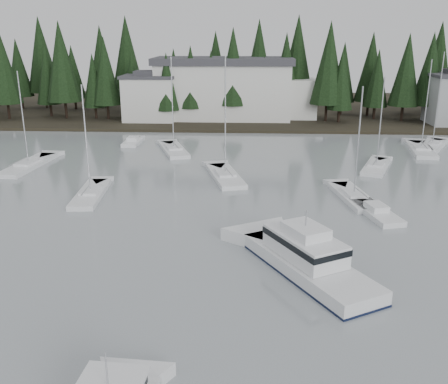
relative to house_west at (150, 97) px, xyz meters
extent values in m
cube|color=black|center=(18.00, 18.00, -4.65)|extent=(240.00, 54.00, 1.00)
cube|color=silver|center=(0.00, 0.00, -0.40)|extent=(9.00, 7.00, 7.50)
cube|color=#38383D|center=(0.00, 0.00, 3.60)|extent=(9.54, 7.42, 0.50)
cube|color=#38383D|center=(0.00, 0.00, 4.20)|extent=(4.95, 3.85, 0.80)
cube|color=silver|center=(13.00, 3.00, 0.85)|extent=(24.00, 10.00, 10.00)
cube|color=#38383D|center=(13.00, 3.00, 6.15)|extent=(25.00, 11.00, 1.20)
cube|color=silver|center=(25.00, 5.00, -0.65)|extent=(10.00, 8.00, 7.00)
cylinder|color=#A5A8AD|center=(12.31, -73.13, -1.61)|extent=(0.08, 0.08, 1.57)
cube|color=white|center=(22.00, -58.36, -4.49)|extent=(8.96, 12.01, 1.71)
cube|color=black|center=(22.00, -58.36, -4.62)|extent=(9.02, 12.08, 0.24)
cube|color=white|center=(21.71, -57.85, -2.84)|extent=(5.61, 6.78, 1.55)
cube|color=black|center=(21.71, -57.85, -2.46)|extent=(5.70, 6.87, 0.43)
cube|color=white|center=(21.71, -57.85, -1.72)|extent=(3.40, 3.73, 0.69)
cylinder|color=#A5A8AD|center=(21.71, -57.85, -0.86)|extent=(0.10, 0.10, 1.18)
cube|color=white|center=(28.23, -42.13, -4.68)|extent=(4.01, 9.01, 1.05)
cube|color=white|center=(28.23, -42.13, -4.03)|extent=(2.28, 3.22, 0.30)
cylinder|color=#A5A8AD|center=(28.23, -42.13, 1.08)|extent=(0.14, 0.14, 10.47)
cube|color=white|center=(15.19, -35.33, -4.68)|extent=(5.19, 10.05, 1.05)
cube|color=white|center=(15.19, -35.33, -4.03)|extent=(2.73, 3.68, 0.30)
cylinder|color=#A5A8AD|center=(15.19, -35.33, 2.28)|extent=(0.14, 0.14, 12.88)
cube|color=white|center=(7.46, -22.56, -4.68)|extent=(5.69, 10.02, 1.05)
cube|color=white|center=(7.46, -22.56, -4.03)|extent=(2.87, 3.72, 0.30)
cylinder|color=#A5A8AD|center=(7.46, -22.56, 1.93)|extent=(0.14, 0.14, 12.18)
cube|color=white|center=(41.64, -20.64, -4.68)|extent=(4.24, 10.58, 1.05)
cube|color=white|center=(41.64, -20.64, -4.03)|extent=(2.45, 3.74, 0.30)
cylinder|color=#A5A8AD|center=(41.64, -20.64, 1.76)|extent=(0.14, 0.14, 11.83)
cube|color=white|center=(33.20, -30.41, -4.68)|extent=(5.35, 8.67, 1.05)
cube|color=white|center=(33.20, -30.41, -4.03)|extent=(2.65, 3.27, 0.30)
cylinder|color=#A5A8AD|center=(33.20, -30.41, 1.02)|extent=(0.14, 0.14, 10.35)
cube|color=white|center=(-9.09, -31.62, -4.68)|extent=(3.56, 10.99, 1.05)
cube|color=white|center=(-9.09, -31.62, -4.03)|extent=(2.19, 3.81, 0.30)
cylinder|color=#A5A8AD|center=(-9.09, -31.62, 1.32)|extent=(0.14, 0.14, 10.95)
cube|color=white|center=(1.99, -42.56, -4.68)|extent=(3.18, 9.29, 1.05)
cube|color=white|center=(1.99, -42.56, -4.03)|extent=(1.97, 3.23, 0.30)
cylinder|color=#A5A8AD|center=(1.99, -42.56, 1.11)|extent=(0.14, 0.14, 10.54)
cube|color=white|center=(44.19, -17.74, -4.68)|extent=(6.82, 8.95, 1.05)
cube|color=white|center=(44.19, -17.74, -4.03)|extent=(3.23, 3.56, 0.30)
cylinder|color=#A5A8AD|center=(44.19, -17.74, 2.19)|extent=(0.14, 0.14, 12.70)
cube|color=white|center=(29.35, -46.53, -4.60)|extent=(3.77, 7.12, 0.90)
cube|color=white|center=(29.35, -46.53, -3.90)|extent=(1.98, 2.47, 0.55)
cube|color=white|center=(0.69, -17.80, -4.60)|extent=(2.29, 5.80, 0.90)
cube|color=white|center=(0.69, -17.80, -3.90)|extent=(1.53, 1.87, 0.55)
camera|label=1|loc=(17.76, -89.42, 11.07)|focal=40.00mm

